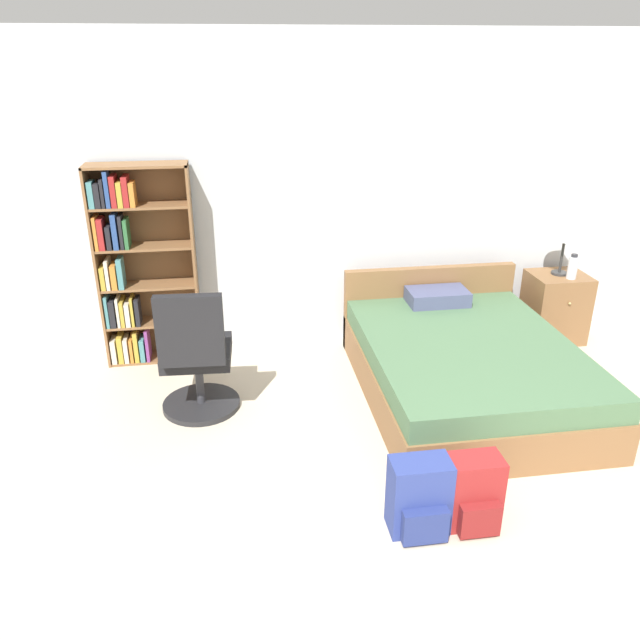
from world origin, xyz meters
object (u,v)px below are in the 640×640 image
Objects in this scene: table_lamp at (566,229)px; backpack_blue at (420,498)px; nightstand at (555,307)px; office_chair at (196,359)px; bed at (464,364)px; water_bottle at (573,267)px; backpack_red at (473,494)px; bookshelf at (135,268)px.

backpack_blue is at bearing -130.88° from table_lamp.
office_chair is at bearing -165.44° from nightstand.
bed is 9.19× the size of water_bottle.
bed is 4.60× the size of backpack_blue.
table_lamp reaches higher than backpack_red.
bed is at bearing -144.99° from nightstand.
office_chair is 3.24m from nightstand.
office_chair is 3.27m from water_bottle.
water_bottle reaches higher than nightstand.
backpack_blue is (1.21, -1.39, -0.23)m from office_chair.
bookshelf is 1.65× the size of office_chair.
bookshelf is 3.67m from water_bottle.
water_bottle reaches higher than backpack_red.
backpack_red is (-1.62, -2.21, -0.11)m from nightstand.
bookshelf reaches higher than backpack_blue.
bookshelf is 1.14m from office_chair.
backpack_blue is at bearing -133.12° from water_bottle.
water_bottle is (1.20, 0.70, 0.48)m from bed.
bookshelf is at bearing 178.01° from table_lamp.
water_bottle is 2.73m from backpack_red.
nightstand is at bearing -2.24° from bookshelf.
backpack_blue reaches higher than backpack_red.
bed is 3.86× the size of table_lamp.
office_chair is (0.48, -0.96, -0.38)m from bookshelf.
table_lamp is at bearing 35.58° from bed.
office_chair is (-1.98, -0.01, 0.20)m from bed.
bookshelf is 3.63m from table_lamp.
nightstand is 1.45× the size of backpack_red.
backpack_red is 0.97× the size of backpack_blue.
office_chair reaches higher than water_bottle.
water_bottle is (0.04, -0.12, -0.30)m from table_lamp.
water_bottle is at bearing -70.18° from table_lamp.
office_chair is at bearing -167.42° from water_bottle.
bookshelf is at bearing 125.82° from backpack_blue.
table_lamp reaches higher than backpack_blue.
nightstand reaches higher than backpack_red.
nightstand is 2.82× the size of water_bottle.
nightstand is at bearing 35.01° from bed.
backpack_blue is at bearing -54.18° from bookshelf.
bookshelf is at bearing 158.92° from bed.
office_chair is at bearing -165.15° from table_lamp.
table_lamp is (1.15, 0.82, 0.78)m from bed.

